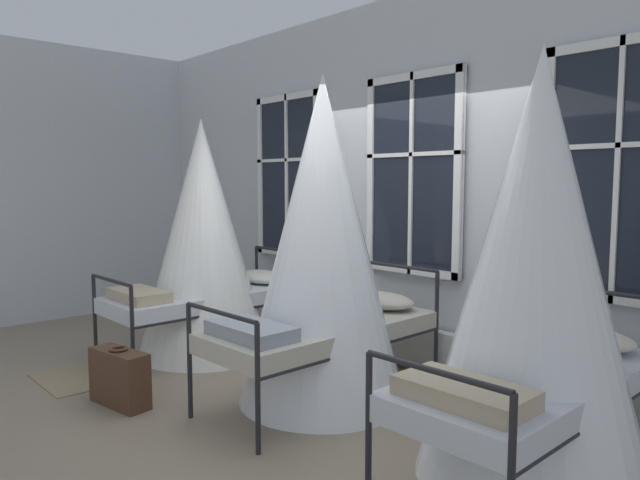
% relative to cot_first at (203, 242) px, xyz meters
% --- Properties ---
extents(ground, '(17.78, 17.78, 0.00)m').
position_rel_cot_first_xyz_m(ground, '(1.76, -0.05, -1.15)').
color(ground, gray).
extents(back_wall_with_windows, '(8.80, 0.10, 3.48)m').
position_rel_cot_first_xyz_m(back_wall_with_windows, '(1.76, 1.26, 0.59)').
color(back_wall_with_windows, silver).
rests_on(back_wall_with_windows, ground).
extents(window_bank, '(4.70, 0.10, 2.67)m').
position_rel_cot_first_xyz_m(window_bank, '(1.76, 1.14, -0.03)').
color(window_bank, black).
rests_on(window_bank, ground).
extents(cot_first, '(1.34, 1.98, 2.39)m').
position_rel_cot_first_xyz_m(cot_first, '(0.00, 0.00, 0.00)').
color(cot_first, black).
rests_on(cot_first, ground).
extents(cot_second, '(1.34, 1.99, 2.59)m').
position_rel_cot_first_xyz_m(cot_second, '(1.80, 0.00, 0.10)').
color(cot_second, black).
rests_on(cot_second, ground).
extents(cot_third, '(1.34, 1.99, 2.52)m').
position_rel_cot_first_xyz_m(cot_third, '(3.55, 0.07, 0.07)').
color(cot_third, black).
rests_on(cot_third, ground).
extents(rug_first, '(0.80, 0.56, 0.01)m').
position_rel_cot_first_xyz_m(rug_first, '(-0.05, -1.31, -1.15)').
color(rug_first, '#8E7A5B').
rests_on(rug_first, ground).
extents(suitcase_dark, '(0.58, 0.30, 0.47)m').
position_rel_cot_first_xyz_m(suitcase_dark, '(0.81, -1.26, -0.93)').
color(suitcase_dark, '#472D1E').
rests_on(suitcase_dark, ground).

